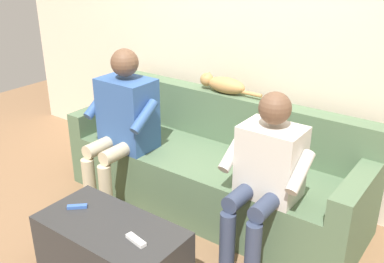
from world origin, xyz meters
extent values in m
plane|color=#846042|center=(0.00, 0.60, 0.00)|extent=(8.00, 8.00, 0.00)
cube|color=beige|center=(0.00, -0.62, 1.32)|extent=(5.42, 0.06, 2.64)
cube|color=#516B4C|center=(0.00, 0.00, 0.22)|extent=(2.08, 0.63, 0.45)
cube|color=#516B4C|center=(0.00, -0.40, 0.42)|extent=(2.37, 0.16, 0.85)
cube|color=#516B4C|center=(-1.11, 0.00, 0.32)|extent=(0.14, 0.63, 0.64)
cube|color=#516B4C|center=(1.11, 0.00, 0.32)|extent=(0.14, 0.63, 0.64)
cube|color=#2D2D2D|center=(0.00, 0.99, 0.21)|extent=(0.91, 0.47, 0.42)
cube|color=beige|center=(-0.62, 0.18, 0.68)|extent=(0.38, 0.28, 0.47)
sphere|color=brown|center=(-0.62, 0.18, 1.04)|extent=(0.20, 0.20, 0.20)
cylinder|color=#333D56|center=(-0.71, 0.35, 0.50)|extent=(0.11, 0.34, 0.11)
cylinder|color=#333D56|center=(-0.53, 0.35, 0.50)|extent=(0.11, 0.34, 0.11)
cylinder|color=#333D56|center=(-0.71, 0.52, 0.22)|extent=(0.10, 0.10, 0.45)
cylinder|color=#333D56|center=(-0.53, 0.52, 0.22)|extent=(0.10, 0.10, 0.45)
cylinder|color=beige|center=(-0.85, 0.26, 0.72)|extent=(0.08, 0.27, 0.22)
cylinder|color=beige|center=(-0.39, 0.26, 0.72)|extent=(0.08, 0.27, 0.22)
cube|color=#335693|center=(0.62, 0.17, 0.73)|extent=(0.42, 0.29, 0.56)
sphere|color=brown|center=(0.62, 0.17, 1.13)|extent=(0.21, 0.21, 0.21)
cylinder|color=#C6B793|center=(0.53, 0.35, 0.50)|extent=(0.11, 0.37, 0.11)
cylinder|color=#C6B793|center=(0.71, 0.35, 0.50)|extent=(0.11, 0.37, 0.11)
cylinder|color=#C6B793|center=(0.53, 0.54, 0.22)|extent=(0.10, 0.10, 0.45)
cylinder|color=#C6B793|center=(0.71, 0.54, 0.22)|extent=(0.10, 0.10, 0.45)
cylinder|color=#335693|center=(0.37, 0.25, 0.78)|extent=(0.08, 0.27, 0.22)
cylinder|color=#335693|center=(0.87, 0.25, 0.78)|extent=(0.08, 0.27, 0.22)
ellipsoid|color=#B7844C|center=(0.08, -0.40, 0.91)|extent=(0.33, 0.14, 0.13)
sphere|color=#B7844C|center=(0.27, -0.40, 0.93)|extent=(0.11, 0.11, 0.11)
cone|color=#B7844C|center=(0.26, -0.42, 0.97)|extent=(0.04, 0.04, 0.03)
cone|color=#B7844C|center=(0.26, -0.37, 0.97)|extent=(0.04, 0.04, 0.03)
cylinder|color=#B7844C|center=(-0.15, -0.40, 0.88)|extent=(0.18, 0.03, 0.03)
cube|color=#3860B7|center=(0.29, 0.99, 0.43)|extent=(0.11, 0.11, 0.02)
cube|color=white|center=(-0.24, 1.02, 0.43)|extent=(0.15, 0.07, 0.02)
camera|label=1|loc=(-1.68, 2.46, 1.95)|focal=41.22mm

